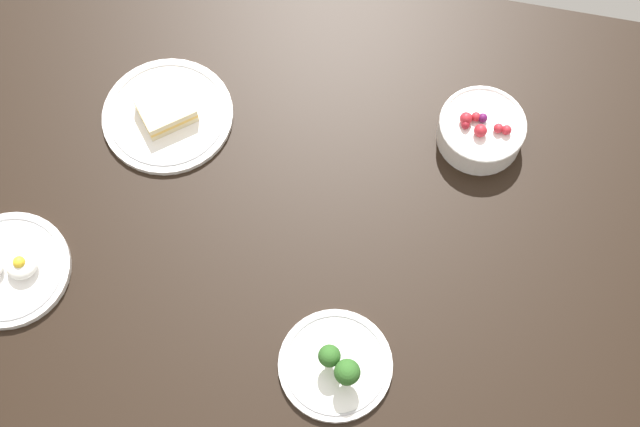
% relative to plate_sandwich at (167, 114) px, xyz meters
% --- Properties ---
extents(dining_table, '(1.36, 1.00, 0.04)m').
position_rel_plate_sandwich_xyz_m(dining_table, '(-0.30, 0.13, -0.03)').
color(dining_table, black).
rests_on(dining_table, ground).
extents(plate_sandwich, '(0.23, 0.23, 0.04)m').
position_rel_plate_sandwich_xyz_m(plate_sandwich, '(0.00, 0.00, 0.00)').
color(plate_sandwich, white).
rests_on(plate_sandwich, dining_table).
extents(bowl_berries, '(0.15, 0.15, 0.07)m').
position_rel_plate_sandwich_xyz_m(bowl_berries, '(-0.53, -0.07, 0.02)').
color(bowl_berries, white).
rests_on(bowl_berries, dining_table).
extents(plate_broccoli, '(0.18, 0.18, 0.08)m').
position_rel_plate_sandwich_xyz_m(plate_broccoli, '(-0.37, 0.37, 0.00)').
color(plate_broccoli, white).
rests_on(plate_broccoli, dining_table).
extents(plate_eggs, '(0.20, 0.20, 0.05)m').
position_rel_plate_sandwich_xyz_m(plate_eggs, '(0.17, 0.33, 0.00)').
color(plate_eggs, white).
rests_on(plate_eggs, dining_table).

